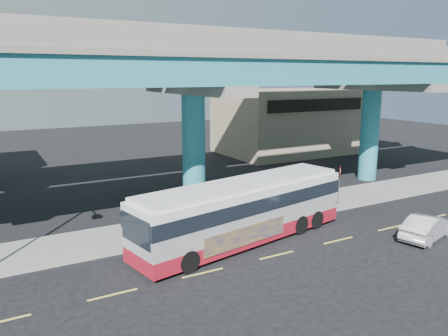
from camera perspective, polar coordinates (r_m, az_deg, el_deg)
ground at (r=21.96m, az=6.42°, el=-10.99°), size 120.00×120.00×0.00m
sidewalk at (r=26.29m, az=-0.58°, el=-6.80°), size 70.00×4.00×0.15m
lane_markings at (r=21.74m, az=6.89°, el=-11.24°), size 58.00×0.12×0.01m
viaduct at (r=28.12m, az=-4.23°, el=13.18°), size 52.00×12.40×11.70m
building_beige at (r=49.67m, az=8.09°, el=6.06°), size 14.00×10.23×7.00m
transit_bus at (r=22.75m, az=2.61°, el=-5.35°), size 12.85×5.06×3.23m
sedan at (r=25.82m, az=25.01°, el=-6.95°), size 3.43×4.74×1.33m
stop_sign at (r=29.48m, az=14.89°, el=-1.13°), size 0.56×0.60×2.63m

